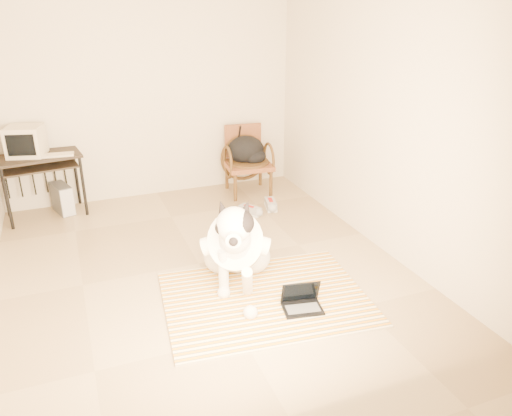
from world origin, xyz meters
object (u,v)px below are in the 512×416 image
dog (236,246)px  computer_desk (40,164)px  pc_tower (62,199)px  rattan_chair (247,160)px  laptop (302,302)px  backpack (247,151)px  crt_monitor (26,141)px

dog → computer_desk: dog is taller
pc_tower → rattan_chair: rattan_chair is taller
dog → rattan_chair: 2.53m
laptop → computer_desk: size_ratio=0.38×
laptop → pc_tower: 3.68m
computer_desk → pc_tower: 0.54m
computer_desk → backpack: (2.70, -0.12, -0.08)m
dog → rattan_chair: dog is taller
backpack → dog: bearing=-113.0°
rattan_chair → backpack: rattan_chair is taller
crt_monitor → rattan_chair: 2.87m
computer_desk → crt_monitor: bearing=156.3°
dog → pc_tower: (-1.52, 2.49, -0.21)m
computer_desk → pc_tower: computer_desk is taller
pc_tower → rattan_chair: size_ratio=0.47×
pc_tower → rattan_chair: 2.53m
backpack → rattan_chair: bearing=81.6°
crt_monitor → rattan_chair: crt_monitor is taller
laptop → rattan_chair: (0.60, 2.98, 0.39)m
rattan_chair → computer_desk: bearing=177.7°
laptop → rattan_chair: size_ratio=0.41×
pc_tower → backpack: 2.55m
laptop → dog: bearing=120.5°
laptop → backpack: backpack is taller
computer_desk → crt_monitor: size_ratio=2.10×
crt_monitor → backpack: (2.81, -0.17, -0.38)m
computer_desk → backpack: size_ratio=1.97×
laptop → backpack: (0.60, 2.97, 0.53)m
laptop → pc_tower: bearing=121.3°
dog → laptop: dog is taller
crt_monitor → pc_tower: crt_monitor is taller
dog → computer_desk: size_ratio=1.35×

